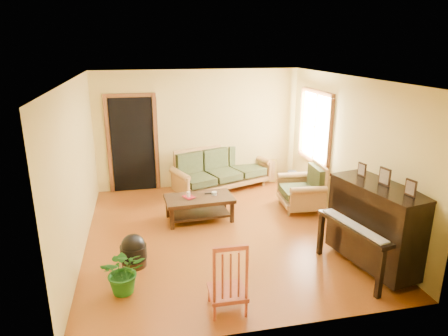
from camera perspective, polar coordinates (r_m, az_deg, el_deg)
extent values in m
plane|color=#69310D|center=(6.97, -0.27, -9.19)|extent=(5.00, 5.00, 0.00)
cube|color=black|center=(8.84, -12.90, 3.22)|extent=(1.08, 0.16, 2.05)
cube|color=white|center=(8.34, 12.92, 5.74)|extent=(0.12, 1.36, 1.46)
cube|color=olive|center=(8.79, -0.23, -0.19)|extent=(2.36, 1.62, 0.93)
cube|color=black|center=(7.38, -3.54, -5.77)|extent=(1.26, 0.73, 0.45)
cube|color=olive|center=(7.91, 10.91, -2.63)|extent=(0.93, 0.97, 0.91)
cube|color=black|center=(6.10, 20.87, -7.92)|extent=(1.11, 1.56, 1.26)
cylinder|color=black|center=(6.08, -12.78, -11.91)|extent=(0.50, 0.50, 0.37)
cube|color=maroon|center=(4.93, 0.48, -15.01)|extent=(0.45, 0.49, 0.95)
cube|color=gold|center=(9.38, 6.22, -0.30)|extent=(0.44, 0.27, 0.58)
cylinder|color=#313E93|center=(9.51, 9.67, -1.21)|extent=(0.23, 0.23, 0.26)
imported|color=#195317|center=(5.46, -14.10, -14.06)|extent=(0.57, 0.49, 0.62)
imported|color=maroon|center=(7.23, -5.59, -4.29)|extent=(0.24, 0.27, 0.02)
cylinder|color=silver|center=(7.25, -5.09, -3.83)|extent=(0.08, 0.08, 0.11)
cylinder|color=white|center=(7.37, -1.41, -3.64)|extent=(0.10, 0.10, 0.06)
cube|color=black|center=(7.44, -2.17, -3.62)|extent=(0.16, 0.05, 0.02)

